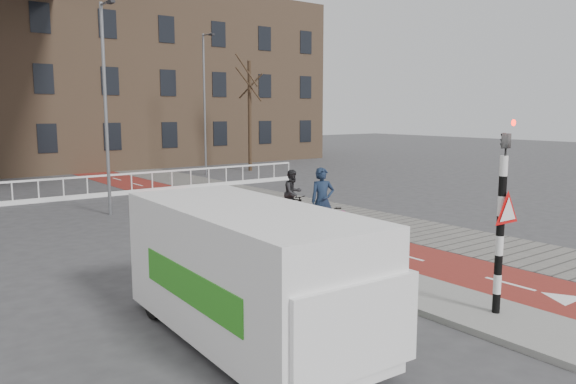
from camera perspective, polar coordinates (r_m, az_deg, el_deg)
ground at (r=12.79m, az=14.16°, el=-9.22°), size 120.00×120.00×0.00m
bike_lane at (r=21.12m, az=-4.72°, el=-2.09°), size 2.50×60.00×0.01m
sidewalk at (r=22.71m, az=1.26°, el=-1.33°), size 3.00×60.00×0.01m
curb_island at (r=15.06m, az=0.46°, el=-6.07°), size 1.80×16.00×0.12m
traffic_signal at (r=10.71m, az=20.94°, el=-1.94°), size 0.80×0.80×3.68m
bollard at (r=13.71m, az=6.47°, el=-5.69°), size 0.12×0.12×0.75m
cyclist_near at (r=16.22m, az=3.51°, el=-2.59°), size 1.47×2.23×2.17m
cyclist_far at (r=19.04m, az=0.49°, el=-0.90°), size 0.83×1.71×1.80m
van at (r=9.35m, az=-4.24°, el=-7.94°), size 2.30×5.29×2.24m
railing at (r=25.24m, az=-26.19°, el=-0.53°), size 28.00×0.10×0.99m
tree_right at (r=35.72m, az=-3.90°, el=7.67°), size 0.23×0.23×6.87m
streetlight_near at (r=21.29m, az=-18.03°, el=7.82°), size 0.12×0.12×7.54m
streetlight_right at (r=33.54m, az=-8.48°, el=8.68°), size 0.12×0.12×8.18m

